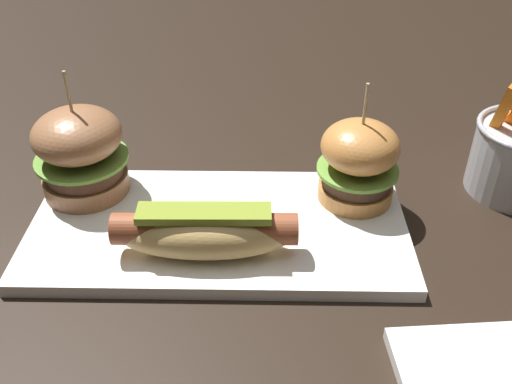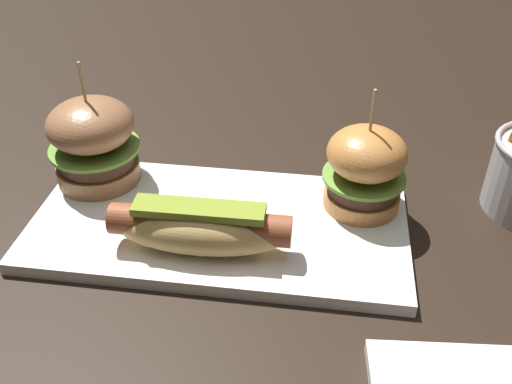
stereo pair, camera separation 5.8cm
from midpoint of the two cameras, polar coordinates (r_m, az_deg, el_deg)
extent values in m
plane|color=black|center=(0.62, -0.96, -3.90)|extent=(3.00, 3.00, 0.00)
cube|color=white|center=(0.61, -0.97, -3.39)|extent=(0.40, 0.20, 0.01)
ellipsoid|color=tan|center=(0.56, -2.62, -3.90)|extent=(0.17, 0.06, 0.05)
cylinder|color=brown|center=(0.55, -2.64, -3.40)|extent=(0.18, 0.03, 0.03)
cube|color=olive|center=(0.54, -2.69, -1.86)|extent=(0.13, 0.03, 0.01)
cylinder|color=#996642|center=(0.68, -13.06, 1.98)|extent=(0.09, 0.09, 0.02)
cylinder|color=#4B2E20|center=(0.67, -13.29, 3.41)|extent=(0.09, 0.09, 0.02)
cylinder|color=#6B9E3D|center=(0.67, -13.42, 4.24)|extent=(0.10, 0.10, 0.00)
ellipsoid|color=#996642|center=(0.65, -13.77, 6.48)|extent=(0.10, 0.10, 0.06)
cylinder|color=tan|center=(0.63, -14.32, 9.87)|extent=(0.00, 0.00, 0.06)
cylinder|color=#C6813F|center=(0.64, 13.01, -0.66)|extent=(0.08, 0.08, 0.02)
cylinder|color=#442A1D|center=(0.63, 13.22, 0.64)|extent=(0.08, 0.08, 0.02)
cylinder|color=#6B9E3D|center=(0.62, 13.35, 1.45)|extent=(0.09, 0.09, 0.00)
ellipsoid|color=#C6813F|center=(0.61, 13.71, 3.70)|extent=(0.08, 0.08, 0.05)
cylinder|color=tan|center=(0.59, 14.27, 7.15)|extent=(0.00, 0.00, 0.06)
camera|label=1|loc=(0.03, -87.14, 2.03)|focal=40.13mm
camera|label=2|loc=(0.03, 92.86, -2.03)|focal=40.13mm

